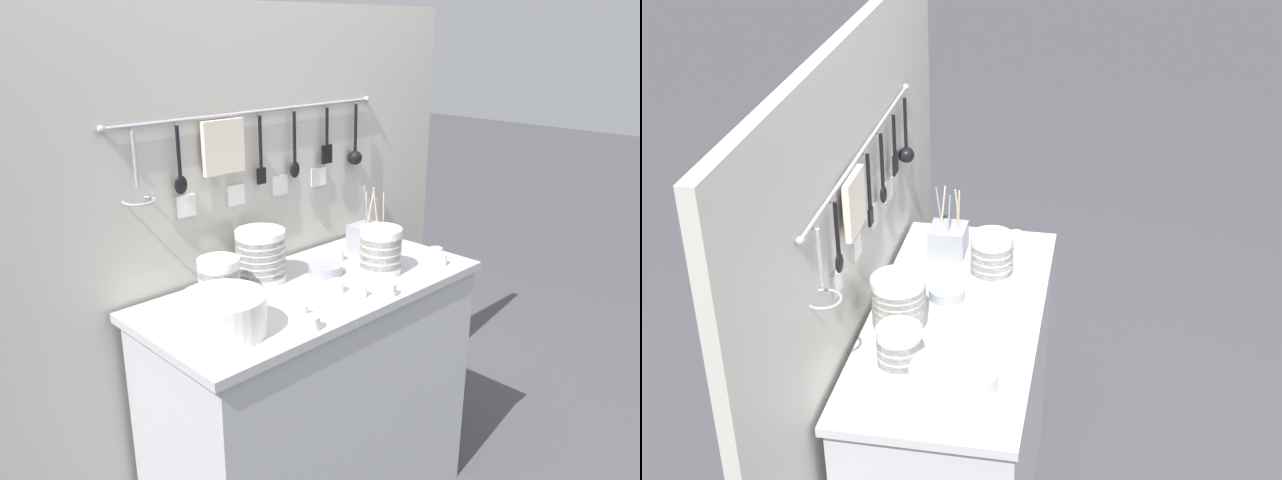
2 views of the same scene
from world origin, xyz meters
TOP-DOWN VIEW (x-y plane):
  - counter at (0.00, 0.00)m, footprint 1.18×0.54m
  - back_wall at (-0.00, 0.31)m, footprint 1.98×0.11m
  - bowl_stack_tall_left at (-0.30, 0.11)m, footprint 0.13×0.13m
  - bowl_stack_wide_centre at (0.24, -0.08)m, footprint 0.14×0.14m
  - bowl_stack_short_front at (-0.10, 0.16)m, footprint 0.17×0.17m
  - plate_stack at (-0.42, -0.07)m, footprint 0.24×0.24m
  - steel_mixing_bowl at (0.10, 0.05)m, footprint 0.12×0.12m
  - cutlery_caddy at (0.38, 0.10)m, footprint 0.13×0.13m
  - cup_mid_row at (-0.20, -0.15)m, footprint 0.05×0.05m
  - cup_edge_near at (0.50, -0.13)m, footprint 0.05×0.05m
  - cup_edge_far at (0.46, -0.18)m, footprint 0.05×0.05m
  - cup_front_left at (0.04, -0.17)m, footprint 0.05×0.05m
  - cup_back_left at (0.12, -0.23)m, footprint 0.05×0.05m
  - cup_back_right at (-0.22, -0.23)m, footprint 0.05×0.05m
  - cup_beside_plates at (0.01, -0.09)m, footprint 0.05×0.05m
  - cup_centre at (0.22, 0.11)m, footprint 0.05×0.05m

SIDE VIEW (x-z plane):
  - counter at x=0.00m, z-range 0.00..0.95m
  - back_wall at x=0.00m, z-range 0.00..1.85m
  - steel_mixing_bowl at x=0.10m, z-range 0.95..0.98m
  - cup_mid_row at x=-0.20m, z-range 0.95..0.99m
  - cup_edge_near at x=0.50m, z-range 0.95..0.99m
  - cup_edge_far at x=0.46m, z-range 0.95..0.99m
  - cup_front_left at x=0.04m, z-range 0.95..0.99m
  - cup_back_left at x=0.12m, z-range 0.95..0.99m
  - cup_back_right at x=-0.22m, z-range 0.95..0.99m
  - cup_beside_plates at x=0.01m, z-range 0.95..0.99m
  - cup_centre at x=0.22m, z-range 0.95..0.99m
  - cutlery_caddy at x=0.38m, z-range 0.87..1.13m
  - plate_stack at x=-0.42m, z-range 0.95..1.06m
  - bowl_stack_tall_left at x=-0.30m, z-range 0.95..1.09m
  - bowl_stack_wide_centre at x=0.24m, z-range 0.95..1.11m
  - bowl_stack_short_front at x=-0.10m, z-range 0.95..1.13m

